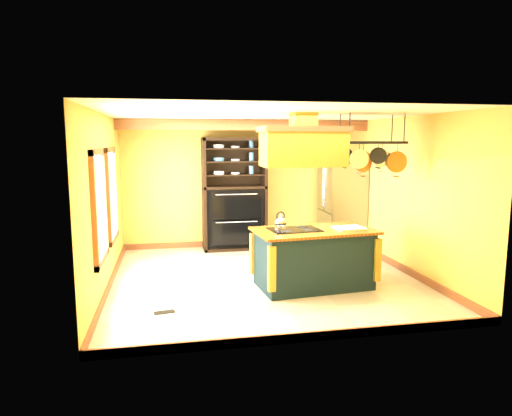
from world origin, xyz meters
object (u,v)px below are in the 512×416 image
object	(u,v)px
range_hood	(303,145)
refrigerator	(342,207)
pot_rack	(372,151)
hutch	(234,206)
kitchen_island	(313,258)

from	to	relation	value
range_hood	refrigerator	bearing A→B (deg)	56.60
pot_rack	refrigerator	distance (m)	2.79
range_hood	hutch	xyz separation A→B (m)	(-0.66, 2.81, -1.33)
kitchen_island	pot_rack	bearing A→B (deg)	-5.88
pot_rack	hutch	xyz separation A→B (m)	(-1.77, 2.81, -1.23)
kitchen_island	hutch	world-z (taller)	hutch
kitchen_island	range_hood	xyz separation A→B (m)	(-0.20, -0.00, 1.76)
pot_rack	refrigerator	bearing A→B (deg)	78.43
range_hood	pot_rack	world-z (taller)	same
range_hood	pot_rack	xyz separation A→B (m)	(1.11, 0.00, -0.09)
kitchen_island	hutch	bearing A→B (deg)	101.06
range_hood	pot_rack	bearing A→B (deg)	0.00
kitchen_island	range_hood	size ratio (longest dim) A/B	1.49
range_hood	hutch	bearing A→B (deg)	103.15
hutch	kitchen_island	bearing A→B (deg)	-73.09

